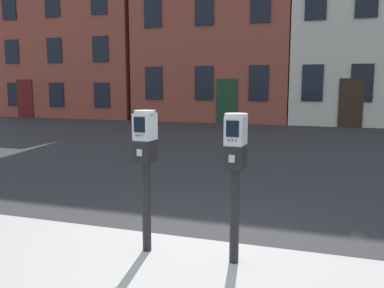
{
  "coord_description": "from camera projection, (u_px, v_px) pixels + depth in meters",
  "views": [
    {
      "loc": [
        1.33,
        -3.97,
        1.86
      ],
      "look_at": [
        0.1,
        -0.17,
        1.27
      ],
      "focal_mm": 37.98,
      "sensor_mm": 36.0,
      "label": 1
    }
  ],
  "objects": [
    {
      "name": "ground_plane",
      "position": [
        188.0,
        257.0,
        4.42
      ],
      "size": [
        160.0,
        160.0,
        0.0
      ],
      "primitive_type": "plane",
      "color": "#28282B"
    },
    {
      "name": "parking_meter_near_kerb",
      "position": [
        146.0,
        155.0,
        4.1
      ],
      "size": [
        0.23,
        0.26,
        1.46
      ],
      "rotation": [
        0.0,
        0.0,
        -1.63
      ],
      "color": "black",
      "rests_on": "sidewalk_slab"
    },
    {
      "name": "parking_meter_twin_adjacent",
      "position": [
        235.0,
        161.0,
        3.82
      ],
      "size": [
        0.23,
        0.26,
        1.45
      ],
      "rotation": [
        0.0,
        0.0,
        -1.63
      ],
      "color": "black",
      "rests_on": "sidewalk_slab"
    },
    {
      "name": "townhouse_orange_brick",
      "position": [
        85.0,
        36.0,
        24.19
      ],
      "size": [
        8.3,
        6.12,
        9.35
      ],
      "color": "brown",
      "rests_on": "ground_plane"
    }
  ]
}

